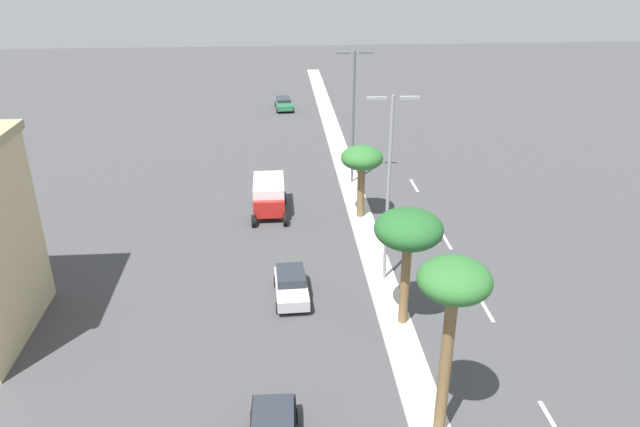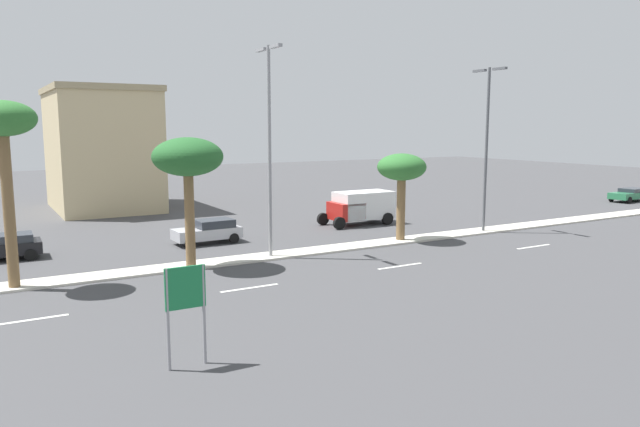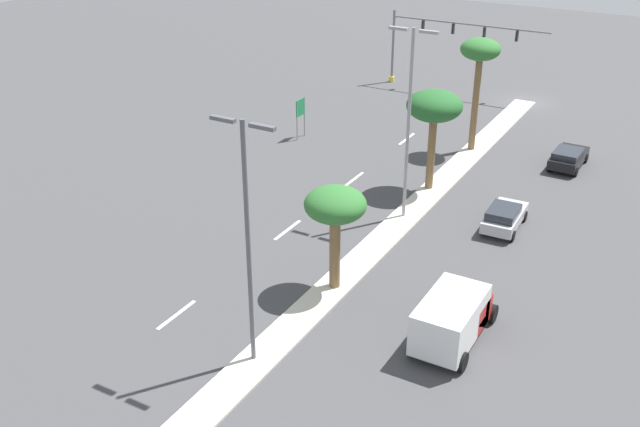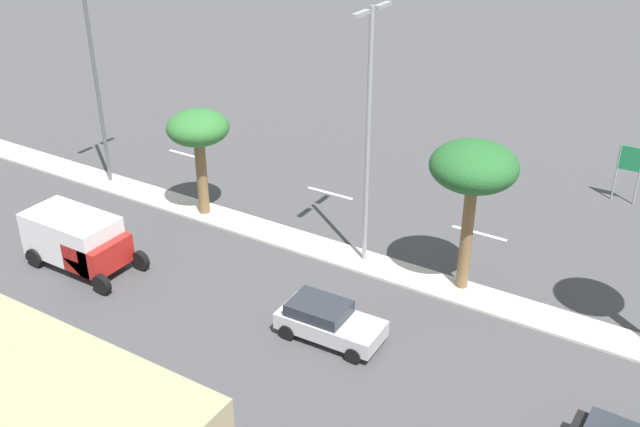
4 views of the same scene
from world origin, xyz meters
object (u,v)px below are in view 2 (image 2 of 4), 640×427
at_px(sedan_green_far, 630,194).
at_px(street_lamp_inboard, 269,137).
at_px(directional_road_sign, 186,297).
at_px(sedan_black_right, 1,246).
at_px(commercial_building, 102,149).
at_px(sedan_silver_near, 209,231).
at_px(palm_tree_mid, 188,160).
at_px(palm_tree_left, 3,129).
at_px(street_lamp_mid, 487,138).
at_px(palm_tree_leading, 402,170).
at_px(box_truck, 359,207).

bearing_deg(sedan_green_far, street_lamp_inboard, -82.68).
bearing_deg(directional_road_sign, sedan_black_right, -167.83).
relative_size(commercial_building, sedan_silver_near, 2.94).
xyz_separation_m(palm_tree_mid, sedan_silver_near, (-5.98, 3.11, -4.81)).
bearing_deg(street_lamp_inboard, palm_tree_left, -89.41).
bearing_deg(commercial_building, street_lamp_mid, 38.28).
xyz_separation_m(street_lamp_inboard, sedan_silver_near, (-5.76, -1.53, -5.90)).
relative_size(palm_tree_left, sedan_black_right, 1.94).
bearing_deg(directional_road_sign, street_lamp_mid, 116.60).
xyz_separation_m(directional_road_sign, palm_tree_leading, (-12.76, 18.00, 2.37)).
bearing_deg(box_truck, directional_road_sign, -44.77).
height_order(commercial_building, palm_tree_left, commercial_building).
relative_size(palm_tree_left, palm_tree_leading, 1.51).
height_order(sedan_black_right, box_truck, box_truck).
relative_size(sedan_green_far, sedan_silver_near, 1.11).
bearing_deg(directional_road_sign, commercial_building, 173.01).
xyz_separation_m(palm_tree_left, street_lamp_mid, (-0.10, 28.99, -0.64)).
distance_m(palm_tree_leading, street_lamp_inboard, 9.46).
xyz_separation_m(palm_tree_mid, sedan_green_far, (-5.53, 45.96, -4.88)).
height_order(palm_tree_mid, sedan_silver_near, palm_tree_mid).
bearing_deg(palm_tree_left, commercial_building, 161.42).
height_order(palm_tree_left, sedan_silver_near, palm_tree_left).
height_order(commercial_building, palm_tree_leading, commercial_building).
distance_m(street_lamp_inboard, sedan_green_far, 42.08).
height_order(commercial_building, sedan_silver_near, commercial_building).
xyz_separation_m(palm_tree_leading, street_lamp_inboard, (0.21, -9.22, 2.13)).
height_order(palm_tree_left, palm_tree_leading, palm_tree_left).
bearing_deg(sedan_green_far, directional_road_sign, -70.38).
distance_m(palm_tree_left, sedan_black_right, 9.48).
bearing_deg(directional_road_sign, palm_tree_left, -162.18).
xyz_separation_m(commercial_building, street_lamp_mid, (25.74, 20.31, 1.18)).
height_order(sedan_silver_near, box_truck, box_truck).
distance_m(directional_road_sign, sedan_silver_near, 19.74).
relative_size(street_lamp_inboard, street_lamp_mid, 1.03).
bearing_deg(palm_tree_left, box_truck, 107.03).
bearing_deg(street_lamp_mid, street_lamp_inboard, -90.11).
bearing_deg(sedan_silver_near, street_lamp_inboard, 14.85).
relative_size(commercial_building, box_truck, 2.26).
distance_m(commercial_building, street_lamp_mid, 32.81).
bearing_deg(street_lamp_mid, palm_tree_left, -89.80).
relative_size(sedan_green_far, box_truck, 0.86).
bearing_deg(commercial_building, sedan_black_right, -25.25).
xyz_separation_m(sedan_silver_near, sedan_black_right, (-1.12, -11.44, -0.02)).
relative_size(palm_tree_left, street_lamp_inboard, 0.72).
distance_m(street_lamp_inboard, box_truck, 13.85).
distance_m(commercial_building, street_lamp_inboard, 26.07).
distance_m(street_lamp_mid, sedan_green_far, 26.30).
relative_size(palm_tree_mid, sedan_silver_near, 1.58).
relative_size(directional_road_sign, palm_tree_left, 0.38).
distance_m(palm_tree_leading, box_truck, 7.69).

